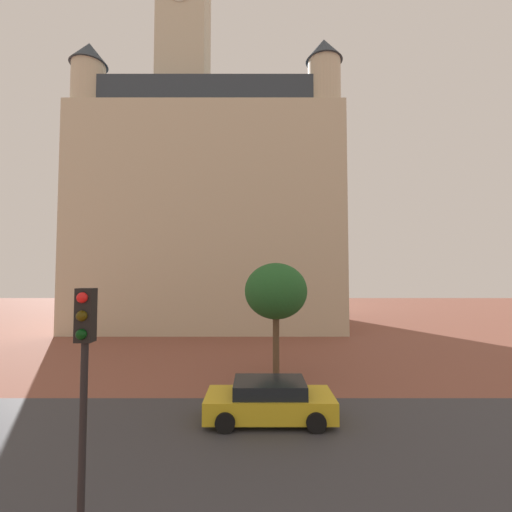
{
  "coord_description": "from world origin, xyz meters",
  "views": [
    {
      "loc": [
        0.44,
        -2.03,
        4.98
      ],
      "look_at": [
        0.43,
        11.78,
        5.71
      ],
      "focal_mm": 24.25,
      "sensor_mm": 36.0,
      "label": 1
    }
  ],
  "objects": [
    {
      "name": "landmark_building",
      "position": [
        -4.25,
        33.38,
        11.9
      ],
      "size": [
        23.79,
        15.92,
        41.43
      ],
      "color": "beige",
      "rests_on": "ground_plane"
    },
    {
      "name": "traffic_light_pole",
      "position": [
        -2.44,
        3.82,
        3.31
      ],
      "size": [
        0.28,
        0.34,
        4.74
      ],
      "color": "black",
      "rests_on": "ground_plane"
    },
    {
      "name": "car_yellow",
      "position": [
        0.9,
        10.02,
        0.66
      ],
      "size": [
        4.34,
        2.1,
        1.34
      ],
      "color": "gold",
      "rests_on": "ground_plane"
    },
    {
      "name": "street_asphalt_strip",
      "position": [
        0.0,
        8.38,
        0.0
      ],
      "size": [
        120.0,
        7.48,
        0.0
      ],
      "primitive_type": "cube",
      "color": "#38383D",
      "rests_on": "ground_plane"
    },
    {
      "name": "tree_curb_far",
      "position": [
        1.4,
        14.72,
        4.14
      ],
      "size": [
        3.01,
        3.01,
        5.52
      ],
      "color": "brown",
      "rests_on": "ground_plane"
    },
    {
      "name": "ground_plane",
      "position": [
        0.0,
        10.0,
        0.0
      ],
      "size": [
        120.0,
        120.0,
        0.0
      ],
      "primitive_type": "plane",
      "color": "brown"
    }
  ]
}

